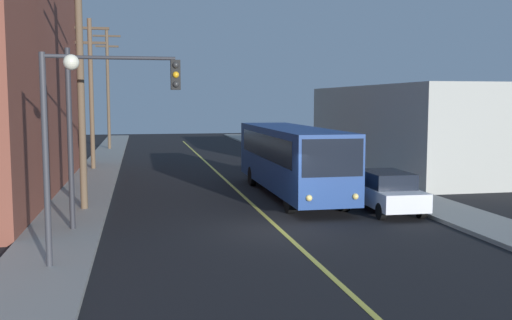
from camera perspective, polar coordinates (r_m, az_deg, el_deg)
The scene contains 14 objects.
ground_plane at distance 20.15m, azimuth 2.37°, elevation -6.86°, with size 120.00×120.00×0.00m, color black.
sidewalk_left at distance 29.53m, azimuth -16.25°, elevation -2.88°, with size 2.50×90.00×0.15m, color gray.
sidewalk_right at distance 31.75m, azimuth 10.83°, elevation -2.15°, with size 2.50×90.00×0.15m, color gray.
lane_stripe_center at distance 34.70m, azimuth -3.52°, elevation -1.50°, with size 0.16×60.00×0.01m, color #D8CC4C.
building_right_warehouse at distance 39.02m, azimuth 18.10°, elevation 2.96°, with size 12.00×18.07×5.34m.
city_bus at distance 27.10m, azimuth 3.40°, elevation 0.30°, with size 2.60×12.17×3.20m.
parked_car_white at distance 23.78m, azimuth 12.64°, elevation -2.98°, with size 1.91×4.44×1.62m.
parked_car_blue at distance 30.69m, azimuth 6.75°, elevation -0.92°, with size 1.87×4.42×1.62m.
utility_pole_near at distance 23.88m, azimuth -16.88°, elevation 8.39°, with size 2.40×0.28×9.89m.
utility_pole_mid at distance 38.15m, azimuth -15.90°, elevation 6.97°, with size 2.40×0.28×9.38m.
utility_pole_far at distance 53.87m, azimuth -14.34°, elevation 7.28°, with size 2.40×0.28×10.60m.
traffic_signal_left_corner at distance 20.00m, azimuth -13.51°, elevation 5.32°, with size 3.75×0.48×6.00m.
street_lamp_left at distance 15.66m, azimuth -19.25°, elevation 3.01°, with size 0.98×0.40×5.50m.
fire_hydrant at distance 29.00m, azimuth 12.18°, elevation -1.92°, with size 0.44×0.26×0.84m.
Camera 1 is at (-4.69, -19.10, 4.42)m, focal length 40.72 mm.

